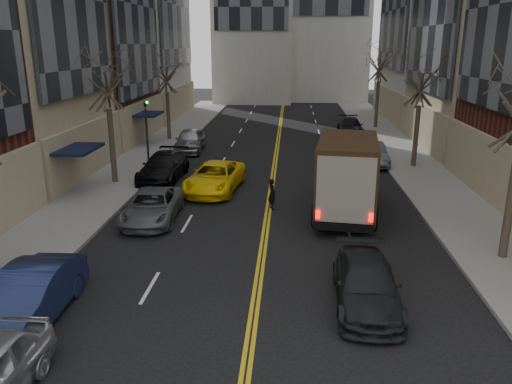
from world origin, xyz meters
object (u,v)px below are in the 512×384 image
(ups_truck, at_px, (347,176))
(pedestrian, at_px, (272,194))
(taxi, at_px, (215,177))
(observer_sedan, at_px, (366,284))

(ups_truck, distance_m, pedestrian, 3.61)
(pedestrian, bearing_deg, taxi, 26.63)
(ups_truck, bearing_deg, observer_sedan, -84.47)
(taxi, bearing_deg, pedestrian, -35.57)
(ups_truck, xyz_separation_m, taxi, (-6.56, 3.42, -1.09))
(pedestrian, bearing_deg, ups_truck, -120.84)
(taxi, height_order, pedestrian, pedestrian)
(taxi, xyz_separation_m, pedestrian, (3.16, -2.85, 0.00))
(ups_truck, relative_size, observer_sedan, 1.48)
(ups_truck, bearing_deg, pedestrian, 177.52)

